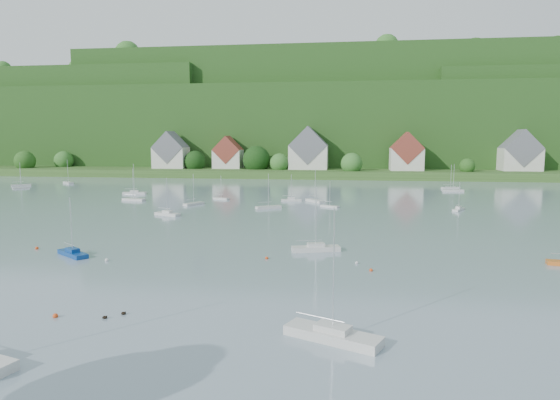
% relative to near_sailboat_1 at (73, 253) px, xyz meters
% --- Properties ---
extents(far_shore_strip, '(600.00, 60.00, 3.00)m').
position_rel_near_sailboat_1_xyz_m(far_shore_strip, '(15.64, 158.09, 1.06)').
color(far_shore_strip, '#2F4F1D').
rests_on(far_shore_strip, ground).
extents(forested_ridge, '(620.00, 181.22, 69.89)m').
position_rel_near_sailboat_1_xyz_m(forested_ridge, '(16.04, 226.66, 22.45)').
color(forested_ridge, '#1E4014').
rests_on(forested_ridge, ground).
extents(village_building_0, '(14.00, 10.40, 16.00)m').
position_rel_near_sailboat_1_xyz_m(village_building_0, '(-39.36, 145.09, 9.08)').
color(village_building_0, beige).
rests_on(village_building_0, far_shore_strip).
extents(village_building_1, '(12.00, 9.36, 14.00)m').
position_rel_near_sailboat_1_xyz_m(village_building_1, '(-14.36, 147.09, 8.32)').
color(village_building_1, beige).
rests_on(village_building_1, far_shore_strip).
extents(village_building_2, '(16.00, 11.44, 18.00)m').
position_rel_near_sailboat_1_xyz_m(village_building_2, '(20.64, 146.09, 9.83)').
color(village_building_2, beige).
rests_on(village_building_2, far_shore_strip).
extents(village_building_3, '(13.00, 10.40, 15.50)m').
position_rel_near_sailboat_1_xyz_m(village_building_3, '(60.64, 144.09, 8.99)').
color(village_building_3, beige).
rests_on(village_building_3, far_shore_strip).
extents(village_building_4, '(15.00, 10.40, 16.50)m').
position_rel_near_sailboat_1_xyz_m(village_building_4, '(105.64, 148.09, 9.15)').
color(village_building_4, beige).
rests_on(village_building_4, far_shore_strip).
extents(near_sailboat_1, '(5.86, 4.81, 8.08)m').
position_rel_near_sailboat_1_xyz_m(near_sailboat_1, '(0.00, 0.00, 0.00)').
color(near_sailboat_1, navy).
rests_on(near_sailboat_1, ground).
extents(near_sailboat_3, '(7.09, 3.72, 9.22)m').
position_rel_near_sailboat_1_xyz_m(near_sailboat_3, '(32.80, 7.45, 0.03)').
color(near_sailboat_3, silver).
rests_on(near_sailboat_3, ground).
extents(near_sailboat_4, '(8.14, 5.25, 10.70)m').
position_rel_near_sailboat_1_xyz_m(near_sailboat_4, '(36.16, -23.61, 0.08)').
color(near_sailboat_4, silver).
rests_on(near_sailboat_4, ground).
extents(mooring_buoy_0, '(0.48, 0.48, 0.48)m').
position_rel_near_sailboat_1_xyz_m(mooring_buoy_0, '(11.26, -21.92, -0.44)').
color(mooring_buoy_0, '#D34416').
rests_on(mooring_buoy_0, ground).
extents(mooring_buoy_1, '(0.48, 0.48, 0.48)m').
position_rel_near_sailboat_1_xyz_m(mooring_buoy_1, '(5.99, -2.08, -0.44)').
color(mooring_buoy_1, silver).
rests_on(mooring_buoy_1, ground).
extents(mooring_buoy_2, '(0.44, 0.44, 0.44)m').
position_rel_near_sailboat_1_xyz_m(mooring_buoy_2, '(40.12, -2.32, -0.44)').
color(mooring_buoy_2, '#D34416').
rests_on(mooring_buoy_2, ground).
extents(mooring_buoy_3, '(0.44, 0.44, 0.44)m').
position_rel_near_sailboat_1_xyz_m(mooring_buoy_3, '(26.60, 1.92, -0.44)').
color(mooring_buoy_3, '#D34416').
rests_on(mooring_buoy_3, ground).
extents(mooring_buoy_4, '(0.41, 0.41, 0.41)m').
position_rel_near_sailboat_1_xyz_m(mooring_buoy_4, '(38.46, 1.03, -0.44)').
color(mooring_buoy_4, silver).
rests_on(mooring_buoy_4, ground).
extents(mooring_buoy_5, '(0.51, 0.51, 0.51)m').
position_rel_near_sailboat_1_xyz_m(mooring_buoy_5, '(-7.43, 3.11, -0.44)').
color(mooring_buoy_5, '#D34416').
rests_on(mooring_buoy_5, ground).
extents(duck_pair, '(1.69, 1.50, 0.34)m').
position_rel_near_sailboat_1_xyz_m(duck_pair, '(16.43, -21.01, -0.32)').
color(duck_pair, black).
rests_on(duck_pair, ground).
extents(far_sailboat_cluster, '(187.59, 70.94, 8.71)m').
position_rel_near_sailboat_1_xyz_m(far_sailboat_cluster, '(22.65, 72.37, -0.07)').
color(far_sailboat_cluster, silver).
rests_on(far_sailboat_cluster, ground).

